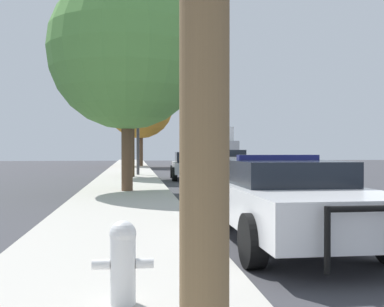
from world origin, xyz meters
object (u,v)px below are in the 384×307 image
(car_background_oncoming, at_px, (233,160))
(box_truck, at_px, (215,146))
(tree_sidewalk_far, at_px, (140,105))
(tree_sidewalk_mid, at_px, (130,78))
(fire_hydrant, at_px, (123,260))
(tree_sidewalk_near, at_px, (127,51))
(car_background_midblock, at_px, (191,165))
(police_car, at_px, (282,196))
(traffic_light, at_px, (160,106))

(car_background_oncoming, height_order, box_truck, box_truck)
(box_truck, relative_size, tree_sidewalk_far, 0.86)
(tree_sidewalk_far, xyz_separation_m, tree_sidewalk_mid, (-0.74, -15.49, -0.02))
(fire_hydrant, bearing_deg, box_truck, 78.92)
(box_truck, height_order, tree_sidewalk_mid, tree_sidewalk_mid)
(car_background_oncoming, relative_size, tree_sidewalk_mid, 0.59)
(car_background_oncoming, bearing_deg, tree_sidewalk_near, 69.33)
(tree_sidewalk_far, relative_size, tree_sidewalk_near, 1.06)
(car_background_midblock, relative_size, tree_sidewalk_far, 0.55)
(fire_hydrant, distance_m, car_background_oncoming, 29.76)
(car_background_midblock, bearing_deg, box_truck, 78.83)
(fire_hydrant, height_order, car_background_oncoming, car_background_oncoming)
(police_car, distance_m, tree_sidewalk_mid, 17.41)
(police_car, relative_size, fire_hydrant, 7.24)
(traffic_light, bearing_deg, car_background_oncoming, 51.57)
(police_car, xyz_separation_m, tree_sidewalk_far, (-1.87, 32.15, 4.37))
(box_truck, height_order, tree_sidewalk_far, tree_sidewalk_far)
(fire_hydrant, relative_size, car_background_oncoming, 0.18)
(fire_hydrant, bearing_deg, police_car, 52.68)
(police_car, height_order, car_background_midblock, police_car)
(tree_sidewalk_near, bearing_deg, fire_hydrant, -89.49)
(car_background_midblock, bearing_deg, tree_sidewalk_near, -109.29)
(traffic_light, relative_size, tree_sidewalk_mid, 0.76)
(police_car, relative_size, car_background_oncoming, 1.32)
(traffic_light, height_order, car_background_midblock, traffic_light)
(fire_hydrant, bearing_deg, tree_sidewalk_mid, 90.17)
(police_car, height_order, fire_hydrant, police_car)
(traffic_light, xyz_separation_m, car_background_midblock, (1.44, -2.38, -3.14))
(tree_sidewalk_far, bearing_deg, tree_sidewalk_mid, -92.72)
(fire_hydrant, xyz_separation_m, tree_sidewalk_mid, (-0.06, 19.99, 4.56))
(fire_hydrant, xyz_separation_m, car_background_oncoming, (7.10, 28.90, 0.23))
(police_car, bearing_deg, tree_sidewalk_mid, -81.87)
(car_background_oncoming, bearing_deg, police_car, 82.14)
(police_car, distance_m, tree_sidewalk_near, 9.80)
(car_background_oncoming, relative_size, tree_sidewalk_far, 0.54)
(tree_sidewalk_far, bearing_deg, police_car, -86.68)
(police_car, distance_m, fire_hydrant, 4.20)
(traffic_light, distance_m, tree_sidewalk_far, 13.69)
(car_background_midblock, distance_m, tree_sidewalk_far, 16.73)
(police_car, distance_m, car_background_oncoming, 25.97)
(tree_sidewalk_far, bearing_deg, traffic_light, -86.39)
(traffic_light, height_order, tree_sidewalk_mid, tree_sidewalk_mid)
(car_background_midblock, xyz_separation_m, tree_sidewalk_near, (-3.07, -7.64, 4.08))
(car_background_midblock, height_order, tree_sidewalk_mid, tree_sidewalk_mid)
(tree_sidewalk_near, bearing_deg, car_background_midblock, 68.08)
(tree_sidewalk_mid, bearing_deg, tree_sidewalk_near, -90.32)
(fire_hydrant, height_order, car_background_midblock, car_background_midblock)
(fire_hydrant, height_order, box_truck, box_truck)
(police_car, height_order, car_background_oncoming, car_background_oncoming)
(fire_hydrant, bearing_deg, traffic_light, 85.99)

